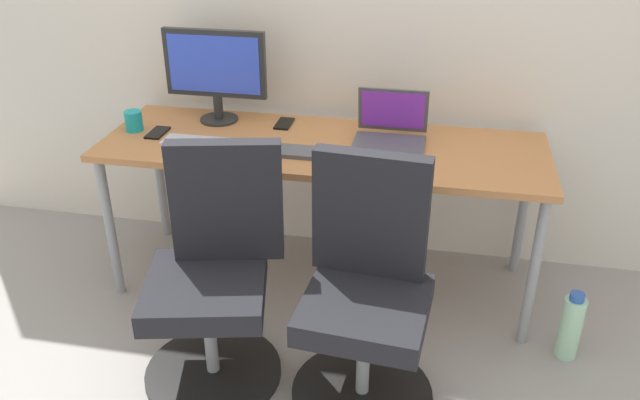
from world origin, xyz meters
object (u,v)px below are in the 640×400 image
(office_chair_left, at_px, (215,279))
(office_chair_right, at_px, (366,297))
(open_laptop, at_px, (391,130))
(water_bottle_on_floor, at_px, (571,327))
(desktop_monitor, at_px, (215,69))
(coffee_mug, at_px, (134,121))

(office_chair_left, height_order, office_chair_right, same)
(office_chair_left, bearing_deg, open_laptop, 52.54)
(water_bottle_on_floor, bearing_deg, desktop_monitor, 162.43)
(water_bottle_on_floor, bearing_deg, coffee_mug, 170.75)
(desktop_monitor, bearing_deg, coffee_mug, -149.91)
(open_laptop, distance_m, coffee_mug, 1.17)
(coffee_mug, bearing_deg, desktop_monitor, 30.09)
(office_chair_right, relative_size, open_laptop, 3.03)
(office_chair_left, relative_size, water_bottle_on_floor, 3.03)
(office_chair_left, xyz_separation_m, desktop_monitor, (-0.25, 0.86, 0.55))
(open_laptop, relative_size, coffee_mug, 3.37)
(office_chair_right, bearing_deg, coffee_mug, 150.72)
(water_bottle_on_floor, xyz_separation_m, open_laptop, (-0.81, 0.41, 0.63))
(office_chair_right, relative_size, coffee_mug, 10.22)
(water_bottle_on_floor, relative_size, open_laptop, 1.00)
(office_chair_right, relative_size, desktop_monitor, 1.96)
(water_bottle_on_floor, bearing_deg, open_laptop, 152.92)
(office_chair_right, height_order, desktop_monitor, desktop_monitor)
(desktop_monitor, xyz_separation_m, coffee_mug, (-0.34, -0.20, -0.20))
(water_bottle_on_floor, relative_size, desktop_monitor, 0.65)
(desktop_monitor, relative_size, coffee_mug, 5.22)
(office_chair_left, distance_m, coffee_mug, 0.95)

